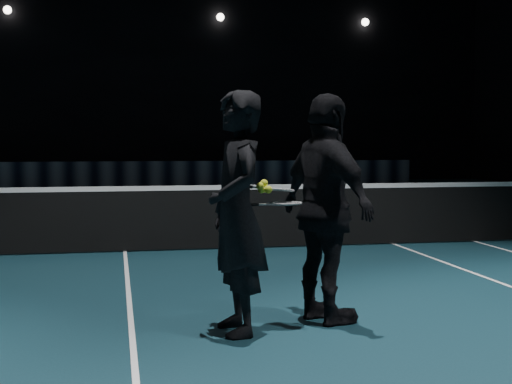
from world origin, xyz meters
The scene contains 12 objects.
floor centered at (0.00, 0.00, 0.00)m, with size 36.00×36.00×0.00m, color #0D2530.
wall_back centered at (0.00, 18.00, 5.00)m, with size 30.00×30.00×0.00m, color black.
court_lines centered at (0.00, 0.00, 0.00)m, with size 10.98×23.78×0.01m, color white, non-canonical shape.
net_mesh centered at (0.00, 0.00, 0.45)m, with size 12.80×0.02×0.86m, color black.
net_tape centered at (0.00, 0.00, 0.92)m, with size 12.80×0.03×0.07m, color white.
sponsor_backdrop centered at (0.00, 15.50, 0.45)m, with size 22.00×0.15×0.90m, color black.
fixtures_far centered at (0.00, 17.80, 6.50)m, with size 20.00×0.30×0.30m, color white, non-canonical shape.
player_a centered at (0.86, -4.62, 1.00)m, with size 0.73×0.48×2.01m, color black.
player_b centered at (1.69, -4.42, 1.00)m, with size 1.18×0.49×2.01m, color black.
racket_lower centered at (1.30, -4.52, 1.06)m, with size 0.68×0.22×0.03m, color black, non-canonical shape.
racket_upper centered at (1.24, -4.49, 1.18)m, with size 0.68×0.22×0.03m, color black, non-canonical shape.
tennis_balls centered at (1.11, -4.56, 1.20)m, with size 0.12×0.10×0.12m, color #D0E430, non-canonical shape.
Camera 1 is at (-0.11, -10.37, 1.58)m, focal length 50.00 mm.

